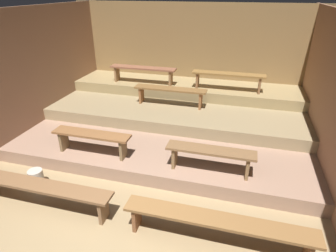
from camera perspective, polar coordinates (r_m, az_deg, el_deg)
ground at (r=5.83m, az=-0.97°, el=-4.88°), size 6.46×6.17×0.08m
wall_back at (r=7.82m, az=4.70°, el=13.78°), size 6.46×0.06×2.62m
wall_left at (r=6.64m, az=-25.81°, el=9.12°), size 0.06×6.17×2.62m
wall_right at (r=5.27m, az=30.37°, el=4.22°), size 0.06×6.17×2.62m
platform_lower at (r=6.36m, az=0.82°, el=-0.44°), size 5.66×3.94×0.25m
platform_middle at (r=6.88m, az=2.32°, el=3.90°), size 5.66×2.54×0.25m
platform_upper at (r=7.41m, az=3.55°, el=7.54°), size 5.66×1.20×0.25m
bench_floor_left at (r=4.65m, az=-24.91°, el=-10.99°), size 2.37×0.29×0.41m
bench_floor_right at (r=3.76m, az=9.81°, el=-18.49°), size 2.37×0.29×0.41m
bench_lower_left at (r=5.21m, az=-14.95°, el=-2.24°), size 1.41×0.29×0.41m
bench_lower_right at (r=4.60m, az=8.46°, el=-5.57°), size 1.41×0.29×0.41m
bench_middle_center at (r=6.51m, az=0.45°, el=6.86°), size 1.64×0.29×0.41m
bench_upper_left at (r=7.33m, az=-5.00°, el=10.98°), size 1.68×0.29×0.41m
bench_upper_right at (r=6.91m, az=11.91°, el=9.59°), size 1.68×0.29×0.41m
pail_floor at (r=5.21m, az=-24.76°, el=-9.37°), size 0.23×0.23×0.28m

